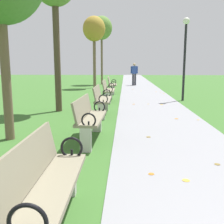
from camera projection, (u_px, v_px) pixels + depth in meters
The scene contains 11 objects.
paved_walkway at pixel (140, 89), 17.25m from camera, with size 2.45×44.00×0.02m, color gray.
park_bench_2 at pixel (45, 184), 2.45m from camera, with size 0.50×1.61×0.90m.
park_bench_3 at pixel (89, 118), 5.50m from camera, with size 0.52×1.61×0.90m.
park_bench_4 at pixel (102, 99), 8.36m from camera, with size 0.47×1.60×0.90m.
park_bench_5 at pixel (108, 90), 11.35m from camera, with size 0.47×1.60×0.90m.
park_bench_6 at pixel (112, 84), 14.42m from camera, with size 0.52×1.61×0.90m.
tree_4 at pixel (94, 30), 17.16m from camera, with size 1.45×1.45×4.61m.
tree_5 at pixel (102, 28), 20.24m from camera, with size 1.60×1.60×5.16m.
pedestrian_walking at pixel (134, 73), 19.61m from camera, with size 0.53×0.25×1.62m.
lamp_post at pixel (185, 46), 11.25m from camera, with size 0.28×0.28×3.48m.
scattered_leaves at pixel (140, 122), 7.25m from camera, with size 4.77×16.50×0.02m.
Camera 1 is at (0.23, 0.69, 1.57)m, focal length 42.78 mm.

